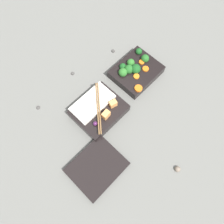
# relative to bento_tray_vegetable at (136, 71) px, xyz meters

# --- Properties ---
(ground_plane) EXTENTS (3.00, 3.00, 0.00)m
(ground_plane) POSITION_rel_bento_tray_vegetable_xyz_m (0.12, -0.00, -0.02)
(ground_plane) COLOR slate
(bento_tray_vegetable) EXTENTS (0.19, 0.16, 0.07)m
(bento_tray_vegetable) POSITION_rel_bento_tray_vegetable_xyz_m (0.00, 0.00, 0.00)
(bento_tray_vegetable) COLOR black
(bento_tray_vegetable) RESTS_ON ground_plane
(bento_tray_rice) EXTENTS (0.19, 0.16, 0.07)m
(bento_tray_rice) POSITION_rel_bento_tray_vegetable_xyz_m (0.23, 0.01, -0.00)
(bento_tray_rice) COLOR black
(bento_tray_rice) RESTS_ON ground_plane
(bento_lid) EXTENTS (0.18, 0.15, 0.02)m
(bento_lid) POSITION_rel_bento_tray_vegetable_xyz_m (0.38, 0.16, -0.02)
(bento_lid) COLOR black
(bento_lid) RESTS_ON ground_plane
(pebble_0) EXTENTS (0.02, 0.02, 0.02)m
(pebble_0) POSITION_rel_bento_tray_vegetable_xyz_m (0.38, -0.17, -0.02)
(pebble_0) COLOR #474442
(pebble_0) RESTS_ON ground_plane
(pebble_1) EXTENTS (0.02, 0.02, 0.02)m
(pebble_1) POSITION_rel_bento_tray_vegetable_xyz_m (-0.02, -0.15, -0.02)
(pebble_1) COLOR #474442
(pebble_1) RESTS_ON ground_plane
(pebble_2) EXTENTS (0.02, 0.02, 0.02)m
(pebble_2) POSITION_rel_bento_tray_vegetable_xyz_m (0.19, 0.36, -0.02)
(pebble_2) COLOR #7A6B5B
(pebble_2) RESTS_ON ground_plane
(pebble_3) EXTENTS (0.02, 0.02, 0.02)m
(pebble_3) POSITION_rel_bento_tray_vegetable_xyz_m (0.18, -0.19, -0.02)
(pebble_3) COLOR #474442
(pebble_3) RESTS_ON ground_plane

